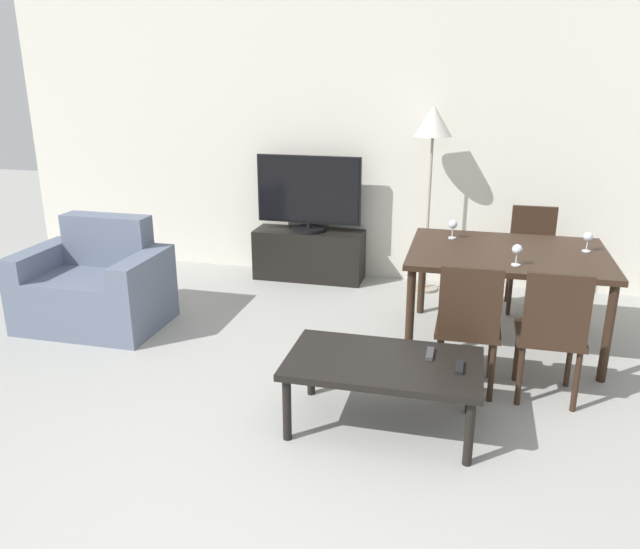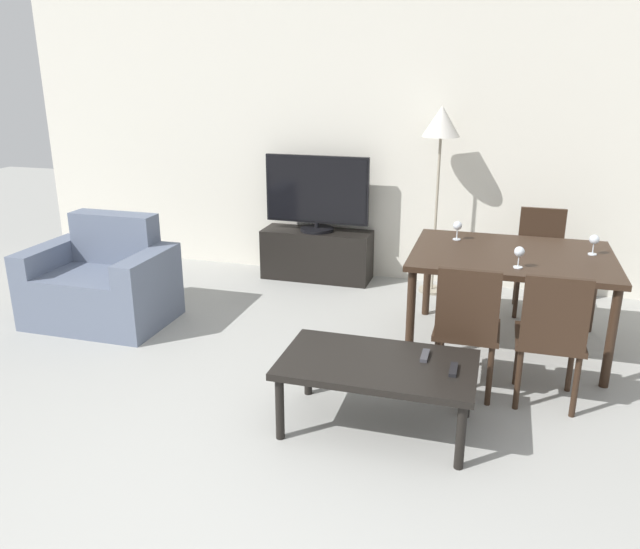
{
  "view_description": "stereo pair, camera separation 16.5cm",
  "coord_description": "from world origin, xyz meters",
  "px_view_note": "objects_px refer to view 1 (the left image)",
  "views": [
    {
      "loc": [
        0.86,
        -1.89,
        1.98
      ],
      "look_at": [
        -0.11,
        1.99,
        0.65
      ],
      "focal_mm": 35.0,
      "sensor_mm": 36.0,
      "label": 1
    },
    {
      "loc": [
        1.02,
        -1.85,
        1.98
      ],
      "look_at": [
        -0.11,
        1.99,
        0.65
      ],
      "focal_mm": 35.0,
      "sensor_mm": 36.0,
      "label": 2
    }
  ],
  "objects_px": {
    "tv_stand": "(309,255)",
    "dining_chair_near_right": "(552,330)",
    "armchair": "(96,288)",
    "floor_lamp": "(433,132)",
    "dining_chair_far": "(532,253)",
    "dining_table": "(507,260)",
    "remote_primary": "(460,367)",
    "remote_secondary": "(430,354)",
    "coffee_table": "(383,368)",
    "wine_glass_center": "(517,251)",
    "wine_glass_left": "(588,238)",
    "wine_glass_right": "(453,225)",
    "dining_chair_near": "(468,322)",
    "tv": "(309,194)"
  },
  "relations": [
    {
      "from": "tv_stand",
      "to": "dining_chair_near_right",
      "type": "bearing_deg",
      "value": -43.99
    },
    {
      "from": "armchair",
      "to": "floor_lamp",
      "type": "distance_m",
      "value": 3.12
    },
    {
      "from": "dining_chair_far",
      "to": "dining_chair_near_right",
      "type": "bearing_deg",
      "value": -90.0
    },
    {
      "from": "armchair",
      "to": "dining_table",
      "type": "height_order",
      "value": "armchair"
    },
    {
      "from": "dining_chair_near_right",
      "to": "armchair",
      "type": "bearing_deg",
      "value": 172.59
    },
    {
      "from": "dining_chair_near_right",
      "to": "remote_primary",
      "type": "height_order",
      "value": "dining_chair_near_right"
    },
    {
      "from": "remote_primary",
      "to": "remote_secondary",
      "type": "height_order",
      "value": "same"
    },
    {
      "from": "tv_stand",
      "to": "coffee_table",
      "type": "xyz_separation_m",
      "value": [
        1.1,
        -2.49,
        0.13
      ]
    },
    {
      "from": "dining_chair_near_right",
      "to": "wine_glass_center",
      "type": "bearing_deg",
      "value": 113.17
    },
    {
      "from": "floor_lamp",
      "to": "wine_glass_left",
      "type": "relative_size",
      "value": 11.49
    },
    {
      "from": "wine_glass_left",
      "to": "wine_glass_right",
      "type": "distance_m",
      "value": 0.97
    },
    {
      "from": "tv_stand",
      "to": "floor_lamp",
      "type": "distance_m",
      "value": 1.66
    },
    {
      "from": "remote_primary",
      "to": "wine_glass_left",
      "type": "distance_m",
      "value": 1.74
    },
    {
      "from": "dining_chair_near",
      "to": "floor_lamp",
      "type": "xyz_separation_m",
      "value": [
        -0.41,
        1.9,
        0.97
      ]
    },
    {
      "from": "wine_glass_left",
      "to": "wine_glass_right",
      "type": "bearing_deg",
      "value": 171.5
    },
    {
      "from": "dining_table",
      "to": "dining_chair_far",
      "type": "bearing_deg",
      "value": 73.74
    },
    {
      "from": "tv",
      "to": "dining_table",
      "type": "height_order",
      "value": "tv"
    },
    {
      "from": "tv_stand",
      "to": "coffee_table",
      "type": "height_order",
      "value": "tv_stand"
    },
    {
      "from": "dining_table",
      "to": "tv",
      "type": "bearing_deg",
      "value": 147.91
    },
    {
      "from": "dining_chair_near",
      "to": "wine_glass_right",
      "type": "xyz_separation_m",
      "value": [
        -0.17,
        1.1,
        0.34
      ]
    },
    {
      "from": "armchair",
      "to": "dining_chair_near_right",
      "type": "xyz_separation_m",
      "value": [
        3.4,
        -0.44,
        0.18
      ]
    },
    {
      "from": "wine_glass_left",
      "to": "tv",
      "type": "bearing_deg",
      "value": 156.68
    },
    {
      "from": "tv_stand",
      "to": "wine_glass_left",
      "type": "relative_size",
      "value": 7.25
    },
    {
      "from": "tv",
      "to": "remote_secondary",
      "type": "relative_size",
      "value": 6.71
    },
    {
      "from": "dining_chair_near",
      "to": "remote_secondary",
      "type": "distance_m",
      "value": 0.45
    },
    {
      "from": "dining_chair_near",
      "to": "floor_lamp",
      "type": "bearing_deg",
      "value": 102.21
    },
    {
      "from": "dining_chair_near",
      "to": "wine_glass_right",
      "type": "relative_size",
      "value": 5.94
    },
    {
      "from": "tv",
      "to": "floor_lamp",
      "type": "distance_m",
      "value": 1.29
    },
    {
      "from": "dining_chair_near",
      "to": "wine_glass_center",
      "type": "xyz_separation_m",
      "value": [
        0.28,
        0.49,
        0.34
      ]
    },
    {
      "from": "dining_chair_far",
      "to": "wine_glass_center",
      "type": "distance_m",
      "value": 1.26
    },
    {
      "from": "tv_stand",
      "to": "dining_chair_near",
      "type": "xyz_separation_m",
      "value": [
        1.55,
        -1.97,
        0.24
      ]
    },
    {
      "from": "tv_stand",
      "to": "dining_chair_far",
      "type": "xyz_separation_m",
      "value": [
        2.04,
        -0.29,
        0.24
      ]
    },
    {
      "from": "dining_chair_far",
      "to": "floor_lamp",
      "type": "bearing_deg",
      "value": 166.21
    },
    {
      "from": "armchair",
      "to": "wine_glass_center",
      "type": "relative_size",
      "value": 7.47
    },
    {
      "from": "dining_chair_near",
      "to": "dining_chair_near_right",
      "type": "bearing_deg",
      "value": 0.0
    },
    {
      "from": "coffee_table",
      "to": "remote_primary",
      "type": "relative_size",
      "value": 7.29
    },
    {
      "from": "armchair",
      "to": "wine_glass_right",
      "type": "bearing_deg",
      "value": 13.44
    },
    {
      "from": "coffee_table",
      "to": "dining_table",
      "type": "xyz_separation_m",
      "value": [
        0.69,
        1.37,
        0.28
      ]
    },
    {
      "from": "dining_chair_far",
      "to": "wine_glass_center",
      "type": "bearing_deg",
      "value": -99.98
    },
    {
      "from": "armchair",
      "to": "wine_glass_left",
      "type": "bearing_deg",
      "value": 7.9
    },
    {
      "from": "wine_glass_center",
      "to": "wine_glass_left",
      "type": "bearing_deg",
      "value": 42.52
    },
    {
      "from": "dining_table",
      "to": "dining_chair_near_right",
      "type": "height_order",
      "value": "dining_chair_near_right"
    },
    {
      "from": "dining_table",
      "to": "dining_chair_near_right",
      "type": "relative_size",
      "value": 1.61
    },
    {
      "from": "remote_primary",
      "to": "tv_stand",
      "type": "bearing_deg",
      "value": 121.24
    },
    {
      "from": "tv_stand",
      "to": "dining_chair_near",
      "type": "bearing_deg",
      "value": -51.81
    },
    {
      "from": "remote_primary",
      "to": "coffee_table",
      "type": "bearing_deg",
      "value": 179.63
    },
    {
      "from": "tv_stand",
      "to": "dining_chair_far",
      "type": "relative_size",
      "value": 1.22
    },
    {
      "from": "tv",
      "to": "dining_table",
      "type": "xyz_separation_m",
      "value": [
        1.79,
        -1.12,
        -0.19
      ]
    },
    {
      "from": "coffee_table",
      "to": "dining_chair_far",
      "type": "distance_m",
      "value": 2.4
    },
    {
      "from": "floor_lamp",
      "to": "wine_glass_left",
      "type": "bearing_deg",
      "value": -38.2
    }
  ]
}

